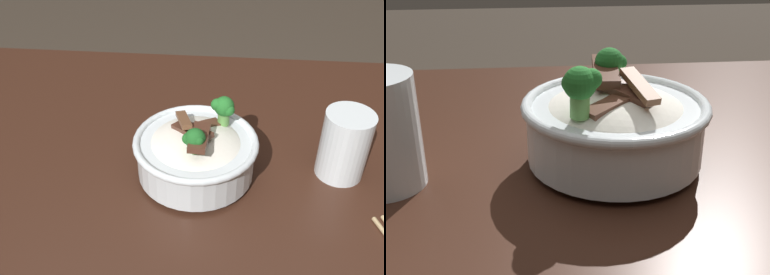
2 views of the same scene
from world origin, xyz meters
The scene contains 3 objects.
dining_table centered at (0.00, 0.00, 0.68)m, with size 1.34×0.80×0.78m.
rice_bowl centered at (0.01, 0.03, 0.83)m, with size 0.20×0.20×0.13m.
drinking_glass centered at (-0.23, 0.00, 0.84)m, with size 0.08×0.08×0.12m.
Camera 1 is at (-0.04, 0.63, 1.33)m, focal length 44.48 mm.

